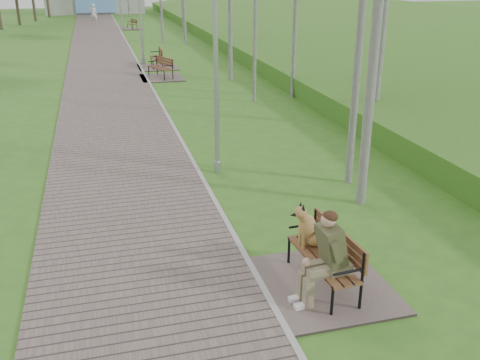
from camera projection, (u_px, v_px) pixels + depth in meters
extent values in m
plane|color=#366821|center=(207.00, 188.00, 11.99)|extent=(120.00, 120.00, 0.00)
cube|color=#62544F|center=(101.00, 52.00, 30.83)|extent=(3.50, 67.00, 0.04)
cube|color=#999993|center=(132.00, 51.00, 31.25)|extent=(0.10, 67.00, 0.05)
cube|color=#4C8528|center=(332.00, 47.00, 32.82)|extent=(14.00, 70.00, 1.60)
cube|color=#619BDA|center=(95.00, 0.00, 54.46)|extent=(4.00, 0.20, 2.60)
cube|color=#62544F|center=(324.00, 284.00, 8.31)|extent=(1.94, 2.15, 0.04)
cube|color=brown|center=(322.00, 259.00, 8.13)|extent=(0.59, 1.64, 0.04)
cube|color=brown|center=(339.00, 239.00, 8.10)|extent=(0.15, 1.61, 0.36)
cube|color=#62544F|center=(162.00, 78.00, 23.78)|extent=(1.83, 2.03, 0.04)
cube|color=brown|center=(160.00, 68.00, 23.61)|extent=(0.99, 1.58, 0.04)
cube|color=brown|center=(165.00, 61.00, 23.64)|extent=(0.60, 1.43, 0.34)
cube|color=#62544F|center=(158.00, 67.00, 26.25)|extent=(1.88, 2.09, 0.04)
cube|color=brown|center=(156.00, 58.00, 26.07)|extent=(0.54, 1.59, 0.04)
cube|color=brown|center=(161.00, 52.00, 26.02)|extent=(0.11, 1.57, 0.35)
cube|color=#62544F|center=(133.00, 29.00, 42.39)|extent=(1.54, 1.72, 0.04)
cube|color=brown|center=(132.00, 24.00, 42.24)|extent=(0.72, 1.34, 0.03)
cube|color=brown|center=(134.00, 21.00, 42.25)|extent=(0.38, 1.25, 0.28)
cylinder|color=#9FA2A7|center=(218.00, 167.00, 12.85)|extent=(0.19, 0.19, 0.28)
cylinder|color=#9FA2A7|center=(216.00, 76.00, 12.04)|extent=(0.11, 0.11, 4.64)
cylinder|color=#9FA2A7|center=(143.00, 60.00, 27.26)|extent=(0.22, 0.22, 0.33)
cylinder|color=#9FA2A7|center=(140.00, 7.00, 26.30)|extent=(0.13, 0.13, 5.52)
cylinder|color=#9FA2A7|center=(122.00, 28.00, 41.80)|extent=(0.23, 0.23, 0.34)
imported|color=silver|center=(94.00, 14.00, 46.14)|extent=(0.68, 0.53, 1.67)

